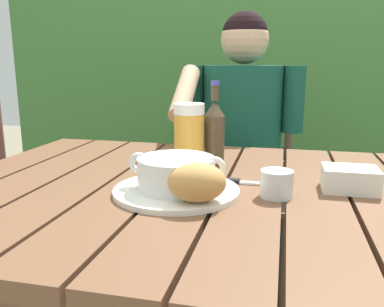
% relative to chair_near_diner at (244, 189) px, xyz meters
% --- Properties ---
extents(dining_table, '(1.25, 0.95, 0.77)m').
position_rel_chair_near_diner_xyz_m(dining_table, '(-0.03, -0.91, 0.20)').
color(dining_table, brown).
rests_on(dining_table, ground_plane).
extents(hedge_backdrop, '(3.19, 0.86, 2.16)m').
position_rel_chair_near_diner_xyz_m(hedge_backdrop, '(-0.01, 0.96, 0.63)').
color(hedge_backdrop, '#3F7236').
rests_on(hedge_backdrop, ground_plane).
extents(chair_near_diner, '(0.42, 0.47, 0.94)m').
position_rel_chair_near_diner_xyz_m(chair_near_diner, '(0.00, 0.00, 0.00)').
color(chair_near_diner, brown).
rests_on(chair_near_diner, ground_plane).
extents(person_eating, '(0.48, 0.47, 1.25)m').
position_rel_chair_near_diner_xyz_m(person_eating, '(-0.00, -0.20, 0.26)').
color(person_eating, '#154C3B').
rests_on(person_eating, ground_plane).
extents(serving_plate, '(0.28, 0.28, 0.01)m').
position_rel_chair_near_diner_xyz_m(serving_plate, '(-0.06, -0.98, 0.30)').
color(serving_plate, white).
rests_on(serving_plate, dining_table).
extents(soup_bowl, '(0.22, 0.17, 0.08)m').
position_rel_chair_near_diner_xyz_m(soup_bowl, '(-0.06, -0.98, 0.34)').
color(soup_bowl, white).
rests_on(soup_bowl, serving_plate).
extents(bread_roll, '(0.14, 0.12, 0.08)m').
position_rel_chair_near_diner_xyz_m(bread_roll, '(0.00, -1.05, 0.35)').
color(bread_roll, tan).
rests_on(bread_roll, serving_plate).
extents(beer_glass, '(0.08, 0.08, 0.18)m').
position_rel_chair_near_diner_xyz_m(beer_glass, '(-0.08, -0.76, 0.39)').
color(beer_glass, gold).
rests_on(beer_glass, dining_table).
extents(beer_bottle, '(0.06, 0.06, 0.24)m').
position_rel_chair_near_diner_xyz_m(beer_bottle, '(-0.02, -0.72, 0.39)').
color(beer_bottle, '#483827').
rests_on(beer_bottle, dining_table).
extents(water_glass_small, '(0.07, 0.07, 0.06)m').
position_rel_chair_near_diner_xyz_m(water_glass_small, '(0.16, -0.95, 0.32)').
color(water_glass_small, silver).
rests_on(water_glass_small, dining_table).
extents(butter_tub, '(0.12, 0.09, 0.05)m').
position_rel_chair_near_diner_xyz_m(butter_tub, '(0.32, -0.87, 0.32)').
color(butter_tub, white).
rests_on(butter_tub, dining_table).
extents(table_knife, '(0.17, 0.02, 0.01)m').
position_rel_chair_near_diner_xyz_m(table_knife, '(0.07, -0.87, 0.30)').
color(table_knife, silver).
rests_on(table_knife, dining_table).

